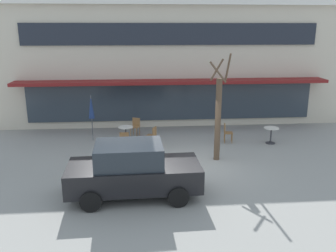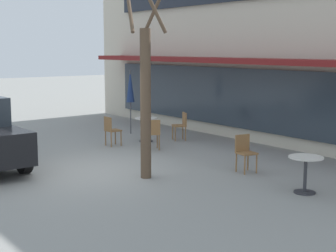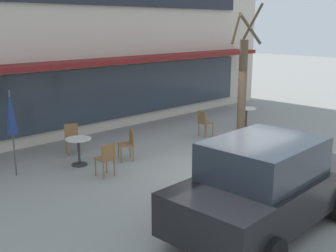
{
  "view_description": "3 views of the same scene",
  "coord_description": "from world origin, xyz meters",
  "px_view_note": "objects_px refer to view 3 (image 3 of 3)",
  "views": [
    {
      "loc": [
        -1.76,
        -12.8,
        5.26
      ],
      "look_at": [
        -0.45,
        3.0,
        0.86
      ],
      "focal_mm": 38.0,
      "sensor_mm": 36.0,
      "label": 1
    },
    {
      "loc": [
        10.83,
        -5.65,
        2.91
      ],
      "look_at": [
        -0.16,
        2.56,
        0.85
      ],
      "focal_mm": 55.0,
      "sensor_mm": 36.0,
      "label": 2
    },
    {
      "loc": [
        -8.41,
        -6.13,
        3.77
      ],
      "look_at": [
        0.02,
        2.4,
        0.86
      ],
      "focal_mm": 45.0,
      "sensor_mm": 36.0,
      "label": 3
    }
  ],
  "objects_px": {
    "cafe_chair_1": "(204,121)",
    "street_tree": "(242,93)",
    "cafe_table_near_wall": "(246,114)",
    "cafe_table_streetside": "(79,147)",
    "cafe_chair_0": "(106,157)",
    "parked_sedan": "(265,185)",
    "cafe_chair_2": "(72,136)",
    "patio_umbrella_green_folded": "(11,113)",
    "cafe_chair_3": "(128,142)"
  },
  "relations": [
    {
      "from": "patio_umbrella_green_folded",
      "to": "street_tree",
      "type": "bearing_deg",
      "value": -29.45
    },
    {
      "from": "cafe_chair_2",
      "to": "street_tree",
      "type": "distance_m",
      "value": 5.15
    },
    {
      "from": "cafe_chair_0",
      "to": "cafe_chair_2",
      "type": "relative_size",
      "value": 1.0
    },
    {
      "from": "cafe_chair_3",
      "to": "parked_sedan",
      "type": "height_order",
      "value": "parked_sedan"
    },
    {
      "from": "cafe_table_streetside",
      "to": "parked_sedan",
      "type": "xyz_separation_m",
      "value": [
        0.42,
        -5.6,
        0.36
      ]
    },
    {
      "from": "cafe_table_streetside",
      "to": "patio_umbrella_green_folded",
      "type": "bearing_deg",
      "value": 164.13
    },
    {
      "from": "cafe_chair_1",
      "to": "cafe_table_near_wall",
      "type": "bearing_deg",
      "value": -8.86
    },
    {
      "from": "cafe_chair_1",
      "to": "street_tree",
      "type": "distance_m",
      "value": 2.74
    },
    {
      "from": "cafe_table_near_wall",
      "to": "cafe_chair_2",
      "type": "xyz_separation_m",
      "value": [
        -6.33,
        1.79,
        0.01
      ]
    },
    {
      "from": "cafe_table_streetside",
      "to": "patio_umbrella_green_folded",
      "type": "height_order",
      "value": "patio_umbrella_green_folded"
    },
    {
      "from": "cafe_chair_0",
      "to": "street_tree",
      "type": "height_order",
      "value": "street_tree"
    },
    {
      "from": "parked_sedan",
      "to": "cafe_table_streetside",
      "type": "bearing_deg",
      "value": 94.24
    },
    {
      "from": "cafe_table_streetside",
      "to": "patio_umbrella_green_folded",
      "type": "relative_size",
      "value": 0.35
    },
    {
      "from": "cafe_table_near_wall",
      "to": "cafe_table_streetside",
      "type": "relative_size",
      "value": 1.0
    },
    {
      "from": "cafe_table_near_wall",
      "to": "patio_umbrella_green_folded",
      "type": "bearing_deg",
      "value": 171.99
    },
    {
      "from": "cafe_table_near_wall",
      "to": "parked_sedan",
      "type": "bearing_deg",
      "value": -142.59
    },
    {
      "from": "patio_umbrella_green_folded",
      "to": "cafe_table_near_wall",
      "type": "bearing_deg",
      "value": -8.01
    },
    {
      "from": "parked_sedan",
      "to": "cafe_chair_1",
      "type": "bearing_deg",
      "value": 50.1
    },
    {
      "from": "cafe_table_streetside",
      "to": "cafe_table_near_wall",
      "type": "bearing_deg",
      "value": -6.1
    },
    {
      "from": "cafe_chair_3",
      "to": "cafe_table_streetside",
      "type": "bearing_deg",
      "value": 154.04
    },
    {
      "from": "patio_umbrella_green_folded",
      "to": "street_tree",
      "type": "xyz_separation_m",
      "value": [
        5.41,
        -3.05,
        0.24
      ]
    },
    {
      "from": "parked_sedan",
      "to": "street_tree",
      "type": "bearing_deg",
      "value": 41.48
    },
    {
      "from": "cafe_chair_0",
      "to": "cafe_chair_3",
      "type": "distance_m",
      "value": 1.42
    },
    {
      "from": "cafe_chair_1",
      "to": "street_tree",
      "type": "xyz_separation_m",
      "value": [
        -0.95,
        -2.19,
        1.35
      ]
    },
    {
      "from": "cafe_chair_2",
      "to": "cafe_chair_3",
      "type": "bearing_deg",
      "value": -64.86
    },
    {
      "from": "cafe_chair_0",
      "to": "cafe_chair_3",
      "type": "xyz_separation_m",
      "value": [
        1.25,
        0.66,
        0.0
      ]
    },
    {
      "from": "cafe_chair_2",
      "to": "cafe_chair_1",
      "type": "bearing_deg",
      "value": -18.91
    },
    {
      "from": "patio_umbrella_green_folded",
      "to": "cafe_chair_2",
      "type": "height_order",
      "value": "patio_umbrella_green_folded"
    },
    {
      "from": "cafe_chair_2",
      "to": "parked_sedan",
      "type": "bearing_deg",
      "value": -90.35
    },
    {
      "from": "cafe_table_streetside",
      "to": "street_tree",
      "type": "bearing_deg",
      "value": -34.31
    },
    {
      "from": "cafe_table_streetside",
      "to": "cafe_chair_0",
      "type": "bearing_deg",
      "value": -90.56
    },
    {
      "from": "cafe_table_near_wall",
      "to": "patio_umbrella_green_folded",
      "type": "xyz_separation_m",
      "value": [
        -8.39,
        1.18,
        1.11
      ]
    },
    {
      "from": "cafe_chair_3",
      "to": "parked_sedan",
      "type": "relative_size",
      "value": 0.21
    },
    {
      "from": "cafe_table_streetside",
      "to": "street_tree",
      "type": "xyz_separation_m",
      "value": [
        3.81,
        -2.6,
        1.36
      ]
    },
    {
      "from": "cafe_chair_0",
      "to": "cafe_chair_1",
      "type": "distance_m",
      "value": 4.85
    },
    {
      "from": "parked_sedan",
      "to": "street_tree",
      "type": "distance_m",
      "value": 4.64
    },
    {
      "from": "cafe_table_streetside",
      "to": "cafe_chair_0",
      "type": "distance_m",
      "value": 1.27
    },
    {
      "from": "cafe_table_streetside",
      "to": "cafe_chair_2",
      "type": "height_order",
      "value": "cafe_chair_2"
    },
    {
      "from": "cafe_chair_3",
      "to": "parked_sedan",
      "type": "distance_m",
      "value": 5.08
    },
    {
      "from": "cafe_chair_0",
      "to": "parked_sedan",
      "type": "height_order",
      "value": "parked_sedan"
    },
    {
      "from": "patio_umbrella_green_folded",
      "to": "cafe_chair_2",
      "type": "relative_size",
      "value": 2.47
    },
    {
      "from": "cafe_table_near_wall",
      "to": "cafe_chair_2",
      "type": "bearing_deg",
      "value": 164.21
    },
    {
      "from": "patio_umbrella_green_folded",
      "to": "parked_sedan",
      "type": "bearing_deg",
      "value": -71.59
    },
    {
      "from": "cafe_chair_1",
      "to": "street_tree",
      "type": "height_order",
      "value": "street_tree"
    },
    {
      "from": "cafe_table_streetside",
      "to": "cafe_chair_0",
      "type": "height_order",
      "value": "cafe_chair_0"
    },
    {
      "from": "cafe_chair_0",
      "to": "street_tree",
      "type": "xyz_separation_m",
      "value": [
        3.82,
        -1.33,
        1.35
      ]
    },
    {
      "from": "cafe_table_near_wall",
      "to": "street_tree",
      "type": "bearing_deg",
      "value": -147.82
    },
    {
      "from": "cafe_chair_3",
      "to": "cafe_table_near_wall",
      "type": "bearing_deg",
      "value": -1.26
    },
    {
      "from": "cafe_chair_3",
      "to": "cafe_chair_1",
      "type": "bearing_deg",
      "value": 3.16
    },
    {
      "from": "cafe_chair_1",
      "to": "cafe_chair_3",
      "type": "distance_m",
      "value": 3.52
    }
  ]
}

